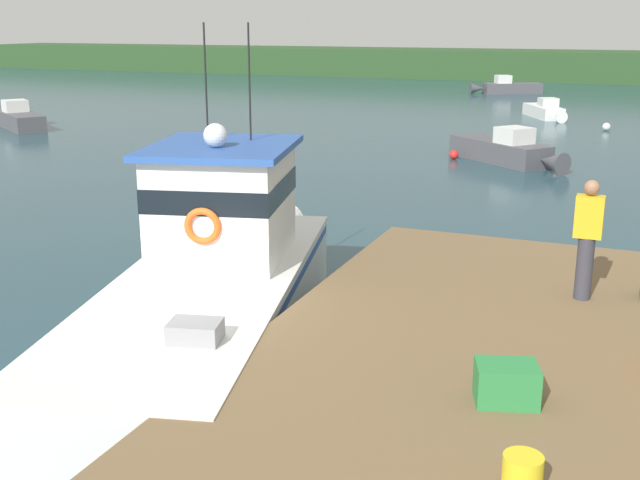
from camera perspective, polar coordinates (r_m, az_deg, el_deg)
ground_plane at (r=11.58m, az=-10.39°, el=-9.20°), size 200.00×200.00×0.00m
dock at (r=9.59m, az=14.50°, el=-7.85°), size 6.00×9.00×1.20m
main_fishing_boat at (r=12.01m, az=-7.68°, el=-2.98°), size 4.42×9.95×4.80m
crate_single_far at (r=7.99m, az=13.43°, el=-10.12°), size 0.71×0.60×0.40m
bait_bucket at (r=6.62m, az=14.51°, el=-16.26°), size 0.32×0.32×0.34m
deckhand_by_the_boat at (r=10.94m, az=18.89°, el=0.19°), size 0.36×0.22×1.63m
moored_boat_mid_harbor at (r=42.42m, az=16.10°, el=9.02°), size 2.65×4.06×1.06m
moored_boat_far_left at (r=56.46m, az=13.49°, el=10.77°), size 4.82×3.06×1.25m
moored_boat_far_right at (r=28.41m, az=13.43°, el=6.37°), size 4.59×3.99×1.29m
moored_boat_outer_mooring at (r=39.53m, az=-21.12°, el=8.25°), size 4.74×3.57×1.27m
mooring_buoy_inshore at (r=38.31m, az=20.14°, el=7.75°), size 0.36×0.36×0.36m
mooring_buoy_channel_marker at (r=28.87m, az=9.74°, el=6.15°), size 0.33×0.33×0.33m
far_shoreline at (r=71.10m, az=17.99°, el=11.99°), size 120.00×8.00×2.40m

